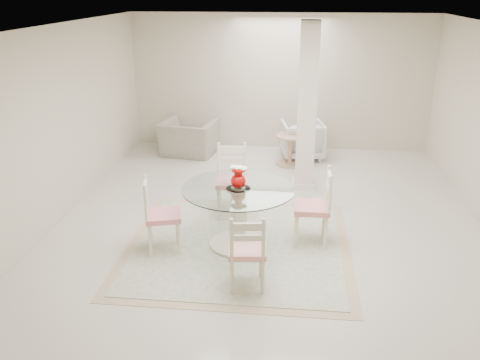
# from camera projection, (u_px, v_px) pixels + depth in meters

# --- Properties ---
(ground) EXTENTS (7.00, 7.00, 0.00)m
(ground) POSITION_uv_depth(u_px,v_px,m) (270.00, 218.00, 7.44)
(ground) COLOR beige
(ground) RESTS_ON ground
(room_shell) EXTENTS (6.02, 7.02, 2.71)m
(room_shell) POSITION_uv_depth(u_px,v_px,m) (273.00, 92.00, 6.78)
(room_shell) COLOR beige
(room_shell) RESTS_ON ground
(column) EXTENTS (0.30, 0.30, 2.70)m
(column) POSITION_uv_depth(u_px,v_px,m) (307.00, 108.00, 8.11)
(column) COLOR beige
(column) RESTS_ON ground
(area_rug) EXTENTS (2.89, 2.89, 0.02)m
(area_rug) POSITION_uv_depth(u_px,v_px,m) (238.00, 246.00, 6.63)
(area_rug) COLOR tan
(area_rug) RESTS_ON ground
(dining_table) EXTENTS (1.42, 1.42, 0.82)m
(dining_table) POSITION_uv_depth(u_px,v_px,m) (238.00, 217.00, 6.48)
(dining_table) COLOR beige
(dining_table) RESTS_ON ground
(red_vase) EXTENTS (0.22, 0.19, 0.29)m
(red_vase) POSITION_uv_depth(u_px,v_px,m) (238.00, 178.00, 6.29)
(red_vase) COLOR #AF0805
(red_vase) RESTS_ON dining_table
(dining_chair_east) EXTENTS (0.46, 0.46, 1.13)m
(dining_chair_east) POSITION_uv_depth(u_px,v_px,m) (318.00, 202.00, 6.50)
(dining_chair_east) COLOR #F4EEC8
(dining_chair_east) RESTS_ON ground
(dining_chair_north) EXTENTS (0.52, 0.52, 1.17)m
(dining_chair_north) POSITION_uv_depth(u_px,v_px,m) (232.00, 175.00, 7.36)
(dining_chair_north) COLOR beige
(dining_chair_north) RESTS_ON ground
(dining_chair_west) EXTENTS (0.53, 0.53, 1.08)m
(dining_chair_west) POSITION_uv_depth(u_px,v_px,m) (157.00, 210.00, 6.32)
(dining_chair_west) COLOR #F0E9C5
(dining_chair_west) RESTS_ON ground
(dining_chair_south) EXTENTS (0.46, 0.46, 1.03)m
(dining_chair_south) POSITION_uv_depth(u_px,v_px,m) (247.00, 247.00, 5.49)
(dining_chair_south) COLOR beige
(dining_chair_south) RESTS_ON ground
(recliner_taupe) EXTENTS (1.19, 1.07, 0.69)m
(recliner_taupe) POSITION_uv_depth(u_px,v_px,m) (188.00, 138.00, 10.11)
(recliner_taupe) COLOR #A19985
(recliner_taupe) RESTS_ON ground
(armchair_white) EXTENTS (0.91, 0.92, 0.73)m
(armchair_white) POSITION_uv_depth(u_px,v_px,m) (302.00, 140.00, 9.92)
(armchair_white) COLOR silver
(armchair_white) RESTS_ON ground
(side_table) EXTENTS (0.55, 0.55, 0.57)m
(side_table) POSITION_uv_depth(u_px,v_px,m) (290.00, 151.00, 9.56)
(side_table) COLOR tan
(side_table) RESTS_ON ground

